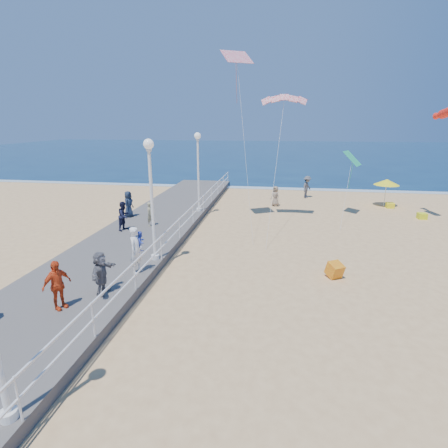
# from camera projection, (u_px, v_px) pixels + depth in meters

# --- Properties ---
(ground) EXTENTS (160.00, 160.00, 0.00)m
(ground) POSITION_uv_depth(u_px,v_px,m) (274.00, 275.00, 15.18)
(ground) COLOR #E2B576
(ground) RESTS_ON ground
(ocean) EXTENTS (160.00, 90.00, 0.05)m
(ocean) POSITION_uv_depth(u_px,v_px,m) (279.00, 152.00, 76.80)
(ocean) COLOR #0C2849
(ocean) RESTS_ON ground
(surf_line) EXTENTS (160.00, 1.20, 0.04)m
(surf_line) POSITION_uv_depth(u_px,v_px,m) (277.00, 188.00, 34.61)
(surf_line) COLOR white
(surf_line) RESTS_ON ground
(boardwalk) EXTENTS (5.00, 44.00, 0.40)m
(boardwalk) POSITION_uv_depth(u_px,v_px,m) (111.00, 260.00, 16.22)
(boardwalk) COLOR #65605B
(boardwalk) RESTS_ON ground
(railing) EXTENTS (0.05, 42.00, 0.55)m
(railing) POSITION_uv_depth(u_px,v_px,m) (161.00, 242.00, 15.57)
(railing) COLOR white
(railing) RESTS_ON boardwalk
(lamp_post_mid) EXTENTS (0.44, 0.44, 5.32)m
(lamp_post_mid) POSITION_uv_depth(u_px,v_px,m) (151.00, 188.00, 14.93)
(lamp_post_mid) COLOR white
(lamp_post_mid) RESTS_ON boardwalk
(lamp_post_far) EXTENTS (0.44, 0.44, 5.32)m
(lamp_post_far) POSITION_uv_depth(u_px,v_px,m) (198.00, 164.00, 23.47)
(lamp_post_far) COLOR white
(lamp_post_far) RESTS_ON boardwalk
(woman_holding_toddler) EXTENTS (0.60, 0.79, 1.95)m
(woman_holding_toddler) POSITION_uv_depth(u_px,v_px,m) (136.00, 250.00, 14.19)
(woman_holding_toddler) COLOR white
(woman_holding_toddler) RESTS_ON boardwalk
(toddler_held) EXTENTS (0.41, 0.48, 0.88)m
(toddler_held) POSITION_uv_depth(u_px,v_px,m) (141.00, 242.00, 14.22)
(toddler_held) COLOR blue
(toddler_held) RESTS_ON boardwalk
(spectator_3) EXTENTS (0.80, 1.07, 1.69)m
(spectator_3) POSITION_uv_depth(u_px,v_px,m) (57.00, 285.00, 11.42)
(spectator_3) COLOR #E3481C
(spectator_3) RESTS_ON boardwalk
(spectator_4) EXTENTS (0.60, 0.87, 1.71)m
(spectator_4) POSITION_uv_depth(u_px,v_px,m) (128.00, 204.00, 22.65)
(spectator_4) COLOR #1B273C
(spectator_4) RESTS_ON boardwalk
(spectator_5) EXTENTS (0.49, 1.49, 1.60)m
(spectator_5) POSITION_uv_depth(u_px,v_px,m) (101.00, 273.00, 12.45)
(spectator_5) COLOR slate
(spectator_5) RESTS_ON boardwalk
(spectator_6) EXTENTS (0.51, 0.61, 1.43)m
(spectator_6) POSITION_uv_depth(u_px,v_px,m) (150.00, 214.00, 20.72)
(spectator_6) COLOR #988F69
(spectator_6) RESTS_ON boardwalk
(spectator_7) EXTENTS (0.81, 0.94, 1.67)m
(spectator_7) POSITION_uv_depth(u_px,v_px,m) (124.00, 216.00, 19.89)
(spectator_7) COLOR #171A33
(spectator_7) RESTS_ON boardwalk
(beach_walker_a) EXTENTS (1.18, 1.42, 1.91)m
(beach_walker_a) POSITION_uv_depth(u_px,v_px,m) (307.00, 187.00, 30.28)
(beach_walker_a) COLOR #515155
(beach_walker_a) RESTS_ON ground
(beach_walker_c) EXTENTS (0.91, 0.88, 1.57)m
(beach_walker_c) POSITION_uv_depth(u_px,v_px,m) (275.00, 196.00, 27.33)
(beach_walker_c) COLOR gray
(beach_walker_c) RESTS_ON ground
(box_kite) EXTENTS (0.84, 0.89, 0.74)m
(box_kite) POSITION_uv_depth(u_px,v_px,m) (335.00, 271.00, 14.78)
(box_kite) COLOR #E04B0D
(box_kite) RESTS_ON ground
(beach_umbrella) EXTENTS (1.90, 1.90, 2.14)m
(beach_umbrella) POSITION_uv_depth(u_px,v_px,m) (387.00, 182.00, 26.90)
(beach_umbrella) COLOR white
(beach_umbrella) RESTS_ON ground
(beach_chair_left) EXTENTS (0.55, 0.55, 0.40)m
(beach_chair_left) POSITION_uv_depth(u_px,v_px,m) (390.00, 205.00, 26.86)
(beach_chair_left) COLOR yellow
(beach_chair_left) RESTS_ON ground
(beach_chair_right) EXTENTS (0.55, 0.55, 0.40)m
(beach_chair_right) POSITION_uv_depth(u_px,v_px,m) (422.00, 216.00, 23.83)
(beach_chair_right) COLOR yellow
(beach_chair_right) RESTS_ON ground
(kite_parafoil) EXTENTS (2.81, 0.94, 0.65)m
(kite_parafoil) POSITION_uv_depth(u_px,v_px,m) (284.00, 97.00, 21.25)
(kite_parafoil) COLOR red
(kite_diamond_green) EXTENTS (1.49, 1.67, 0.96)m
(kite_diamond_green) POSITION_uv_depth(u_px,v_px,m) (352.00, 158.00, 23.69)
(kite_diamond_green) COLOR #25AF70
(kite_diamond_redwhite) EXTENTS (2.07, 1.98, 0.87)m
(kite_diamond_redwhite) POSITION_uv_depth(u_px,v_px,m) (237.00, 57.00, 20.16)
(kite_diamond_redwhite) COLOR red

